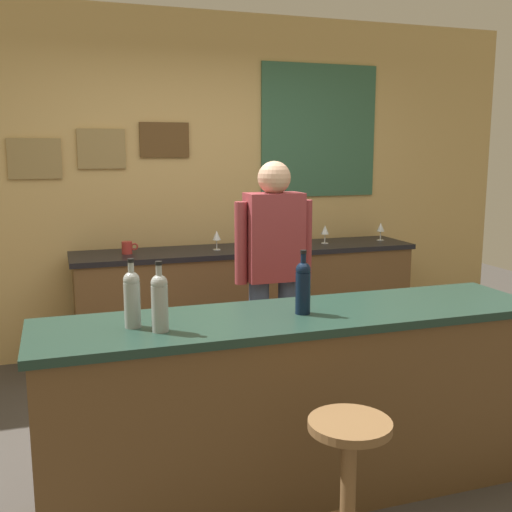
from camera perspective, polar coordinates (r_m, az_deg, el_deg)
ground_plane at (r=3.60m, az=1.23°, el=-17.99°), size 10.00×10.00×0.00m
back_wall at (r=5.15m, az=-6.14°, el=6.85°), size 6.00×0.09×2.80m
bar_counter at (r=3.06m, az=3.85°, el=-13.66°), size 2.47×0.60×0.92m
side_counter at (r=5.03m, az=-0.78°, el=-4.27°), size 2.80×0.56×0.90m
bartender at (r=3.90m, az=1.68°, el=-1.16°), size 0.52×0.21×1.62m
bar_stool at (r=2.49m, az=8.69°, el=-19.64°), size 0.32×0.32×0.68m
wine_bottle_a at (r=2.70m, az=-11.58°, el=-3.80°), size 0.07×0.07×0.31m
wine_bottle_b at (r=2.61m, az=-9.05°, el=-4.16°), size 0.07×0.07×0.31m
wine_bottle_c at (r=2.87m, az=4.44°, el=-2.79°), size 0.07×0.07×0.31m
wine_glass_a at (r=4.83m, az=-3.72°, el=1.88°), size 0.07×0.07×0.16m
wine_glass_b at (r=4.93m, az=2.68°, el=2.07°), size 0.07×0.07×0.16m
wine_glass_c at (r=5.07m, az=3.28°, el=2.28°), size 0.07×0.07×0.16m
wine_glass_d at (r=5.18m, az=6.50°, el=2.39°), size 0.07×0.07×0.16m
wine_glass_e at (r=5.44m, az=11.65°, el=2.61°), size 0.07×0.07×0.16m
coffee_mug at (r=4.74m, az=-12.00°, el=0.78°), size 0.13×0.08×0.09m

